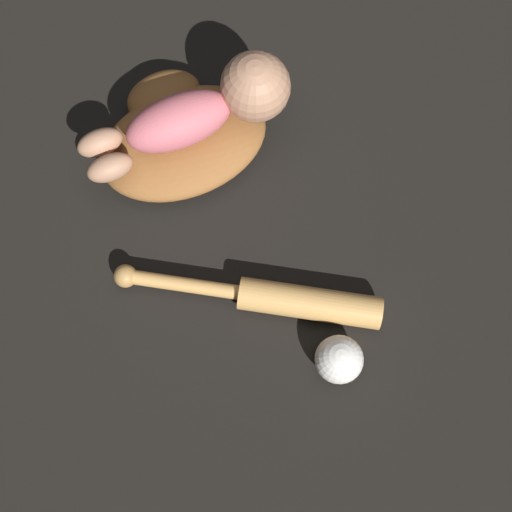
{
  "coord_description": "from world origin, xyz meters",
  "views": [
    {
      "loc": [
        -0.32,
        -0.46,
        1.18
      ],
      "look_at": [
        -0.07,
        -0.22,
        0.07
      ],
      "focal_mm": 50.0,
      "sensor_mm": 36.0,
      "label": 1
    }
  ],
  "objects_px": {
    "baseball_glove": "(181,134)",
    "baby_figure": "(210,107)",
    "baseball_bat": "(280,299)",
    "baseball": "(339,359)"
  },
  "relations": [
    {
      "from": "baseball_glove",
      "to": "baby_figure",
      "type": "relative_size",
      "value": 0.99
    },
    {
      "from": "baby_figure",
      "to": "baseball",
      "type": "relative_size",
      "value": 4.61
    },
    {
      "from": "baseball_bat",
      "to": "baseball",
      "type": "relative_size",
      "value": 4.91
    },
    {
      "from": "baseball_glove",
      "to": "baseball_bat",
      "type": "distance_m",
      "value": 0.34
    },
    {
      "from": "baseball_bat",
      "to": "baseball",
      "type": "distance_m",
      "value": 0.14
    },
    {
      "from": "baseball",
      "to": "baseball_glove",
      "type": "bearing_deg",
      "value": 77.16
    },
    {
      "from": "baby_figure",
      "to": "baseball",
      "type": "bearing_deg",
      "value": -109.19
    },
    {
      "from": "baseball_glove",
      "to": "baseball",
      "type": "bearing_deg",
      "value": -102.84
    },
    {
      "from": "baseball_glove",
      "to": "baseball_bat",
      "type": "bearing_deg",
      "value": -106.31
    },
    {
      "from": "baby_figure",
      "to": "baseball_glove",
      "type": "bearing_deg",
      "value": 139.7
    }
  ]
}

